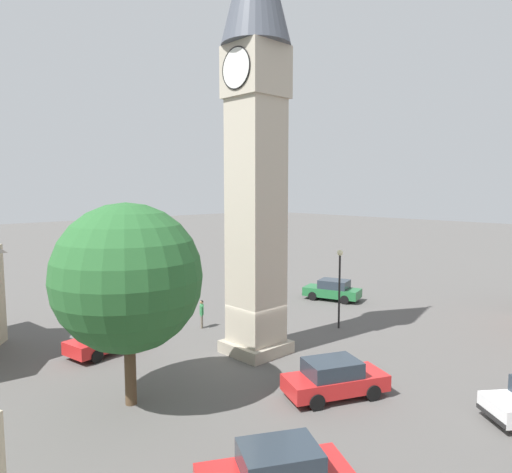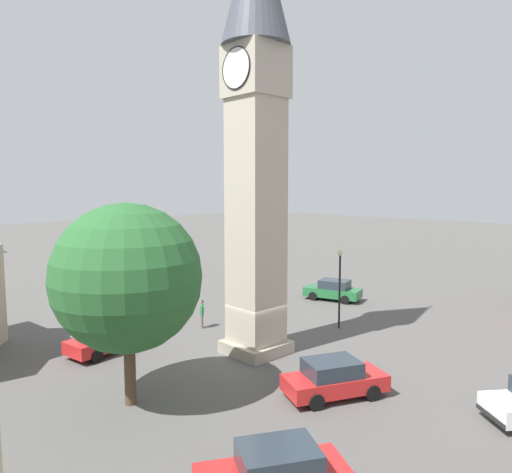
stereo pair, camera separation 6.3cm
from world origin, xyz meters
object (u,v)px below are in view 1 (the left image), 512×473
(pedestrian, at_px, (202,311))
(tree, at_px, (128,278))
(clock_tower, at_px, (256,94))
(car_blue_kerb, at_px, (107,338))
(lamp_post, at_px, (340,275))
(car_red_corner, at_px, (335,378))
(car_white_side, at_px, (333,290))

(pedestrian, distance_m, tree, 10.78)
(clock_tower, xyz_separation_m, car_blue_kerb, (-5.24, -5.48, -12.09))
(lamp_post, bearing_deg, pedestrian, -133.89)
(tree, bearing_deg, clock_tower, 96.05)
(car_blue_kerb, relative_size, lamp_post, 0.92)
(car_red_corner, relative_size, pedestrian, 2.64)
(clock_tower, height_order, lamp_post, clock_tower)
(car_red_corner, distance_m, pedestrian, 11.25)
(car_blue_kerb, distance_m, lamp_post, 13.41)
(car_blue_kerb, bearing_deg, car_red_corner, 20.83)
(car_blue_kerb, xyz_separation_m, car_red_corner, (11.10, 4.22, 0.00))
(clock_tower, height_order, car_red_corner, clock_tower)
(clock_tower, xyz_separation_m, pedestrian, (-5.24, 0.53, -11.84))
(car_blue_kerb, bearing_deg, clock_tower, 46.27)
(pedestrian, bearing_deg, tree, -52.97)
(tree, bearing_deg, car_blue_kerb, 161.73)
(car_red_corner, bearing_deg, car_blue_kerb, -159.17)
(car_red_corner, xyz_separation_m, lamp_post, (-5.44, 7.68, 2.43))
(clock_tower, distance_m, tree, 10.88)
(clock_tower, distance_m, pedestrian, 12.96)
(tree, bearing_deg, lamp_post, 91.50)
(tree, bearing_deg, pedestrian, 127.03)
(pedestrian, xyz_separation_m, tree, (6.04, -8.00, 3.96))
(lamp_post, bearing_deg, car_white_side, 130.08)
(tree, height_order, lamp_post, tree)
(tree, xyz_separation_m, lamp_post, (-0.36, 13.90, -1.78))
(clock_tower, relative_size, tree, 2.80)
(tree, relative_size, lamp_post, 1.65)
(clock_tower, relative_size, car_red_corner, 4.92)
(clock_tower, height_order, tree, clock_tower)
(car_red_corner, distance_m, lamp_post, 9.72)
(car_blue_kerb, height_order, lamp_post, lamp_post)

